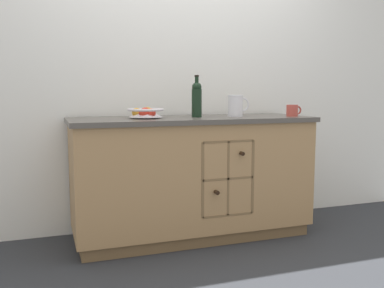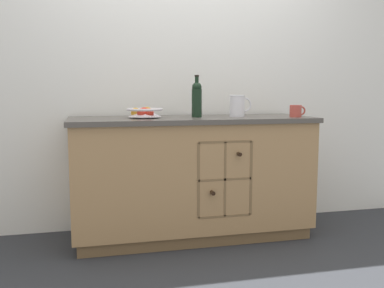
# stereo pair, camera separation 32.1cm
# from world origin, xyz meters

# --- Properties ---
(ground_plane) EXTENTS (14.00, 14.00, 0.00)m
(ground_plane) POSITION_xyz_m (0.00, 0.00, 0.00)
(ground_plane) COLOR #2D3035
(back_wall) EXTENTS (4.40, 0.06, 2.55)m
(back_wall) POSITION_xyz_m (0.00, 0.37, 1.27)
(back_wall) COLOR white
(back_wall) RESTS_ON ground_plane
(kitchen_island) EXTENTS (1.80, 0.66, 0.92)m
(kitchen_island) POSITION_xyz_m (0.00, -0.00, 0.46)
(kitchen_island) COLOR brown
(kitchen_island) RESTS_ON ground_plane
(fruit_bowl) EXTENTS (0.26, 0.26, 0.08)m
(fruit_bowl) POSITION_xyz_m (-0.36, -0.01, 0.96)
(fruit_bowl) COLOR silver
(fruit_bowl) RESTS_ON kitchen_island
(white_pitcher) EXTENTS (0.18, 0.12, 0.16)m
(white_pitcher) POSITION_xyz_m (0.36, -0.00, 1.00)
(white_pitcher) COLOR white
(white_pitcher) RESTS_ON kitchen_island
(ceramic_mug) EXTENTS (0.13, 0.09, 0.09)m
(ceramic_mug) POSITION_xyz_m (0.77, -0.15, 0.96)
(ceramic_mug) COLOR #B7473D
(ceramic_mug) RESTS_ON kitchen_island
(standing_wine_bottle) EXTENTS (0.08, 0.08, 0.31)m
(standing_wine_bottle) POSITION_xyz_m (0.03, -0.01, 1.06)
(standing_wine_bottle) COLOR black
(standing_wine_bottle) RESTS_ON kitchen_island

